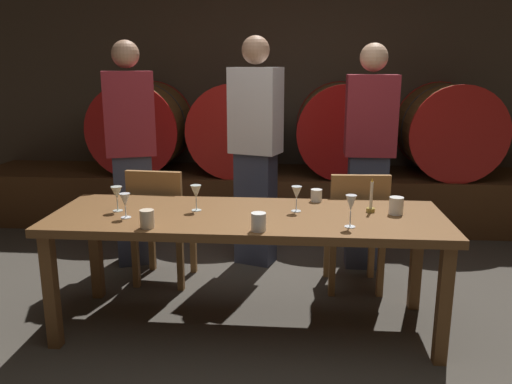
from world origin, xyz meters
TOP-DOWN VIEW (x-y plane):
  - ground_plane at (0.00, 0.00)m, footprint 9.16×9.16m
  - back_wall at (0.00, 3.12)m, footprint 7.05×0.24m
  - barrel_shelf at (0.00, 2.57)m, footprint 6.34×0.90m
  - wine_barrel_far_left at (-1.51, 2.57)m, footprint 0.91×0.81m
  - wine_barrel_center_left at (-0.53, 2.57)m, footprint 0.91×0.81m
  - wine_barrel_center_right at (0.52, 2.57)m, footprint 0.91×0.81m
  - wine_barrel_far_right at (1.54, 2.57)m, footprint 0.91×0.81m
  - dining_table at (-0.21, 0.33)m, footprint 2.34×0.79m
  - chair_left at (-0.91, 0.93)m, footprint 0.43×0.43m
  - chair_right at (0.50, 0.92)m, footprint 0.42×0.42m
  - guest_left at (-1.24, 1.34)m, footprint 0.44×0.36m
  - guest_center at (-0.25, 1.42)m, footprint 0.44×0.35m
  - guest_right at (0.63, 1.40)m, footprint 0.38×0.25m
  - candle_center at (0.53, 0.43)m, footprint 0.05×0.05m
  - wine_glass_far_left at (-1.01, 0.33)m, footprint 0.07×0.07m
  - wine_glass_left at (-0.91, 0.20)m, footprint 0.06×0.06m
  - wine_glass_center at (-0.53, 0.38)m, footprint 0.07×0.07m
  - wine_glass_right at (0.08, 0.41)m, footprint 0.06×0.06m
  - wine_glass_far_right at (0.37, 0.12)m, footprint 0.06×0.06m
  - cup_far_left at (-0.73, 0.02)m, footprint 0.08×0.08m
  - cup_center_left at (-0.12, 0.02)m, footprint 0.08×0.08m
  - cup_center_right at (0.21, 0.66)m, footprint 0.07×0.07m
  - cup_far_right at (0.67, 0.40)m, footprint 0.08×0.08m

SIDE VIEW (x-z plane):
  - ground_plane at x=0.00m, z-range 0.00..0.00m
  - barrel_shelf at x=0.00m, z-range 0.00..0.53m
  - chair_left at x=-0.91m, z-range 0.05..0.93m
  - chair_right at x=0.50m, z-range 0.05..0.93m
  - dining_table at x=-0.21m, z-range 0.29..1.03m
  - cup_center_right at x=0.21m, z-range 0.73..0.81m
  - cup_center_left at x=-0.12m, z-range 0.73..0.83m
  - cup_far_left at x=-0.73m, z-range 0.73..0.83m
  - cup_far_right at x=0.67m, z-range 0.73..0.84m
  - candle_center at x=0.53m, z-range 0.69..0.90m
  - wine_glass_left at x=-0.91m, z-range 0.76..0.91m
  - wine_glass_far_left at x=-1.01m, z-range 0.77..0.92m
  - wine_glass_right at x=0.08m, z-range 0.77..0.92m
  - wine_glass_center at x=-0.53m, z-range 0.77..0.92m
  - wine_glass_far_right at x=0.37m, z-range 0.77..0.95m
  - guest_right at x=0.63m, z-range 0.03..1.78m
  - guest_left at x=-1.24m, z-range 0.03..1.81m
  - guest_center at x=-0.25m, z-range 0.03..1.85m
  - wine_barrel_far_left at x=-1.51m, z-range 0.52..1.43m
  - wine_barrel_center_left at x=-0.53m, z-range 0.52..1.43m
  - wine_barrel_center_right at x=0.52m, z-range 0.52..1.43m
  - wine_barrel_far_right at x=1.54m, z-range 0.52..1.43m
  - back_wall at x=0.00m, z-range 0.00..2.62m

